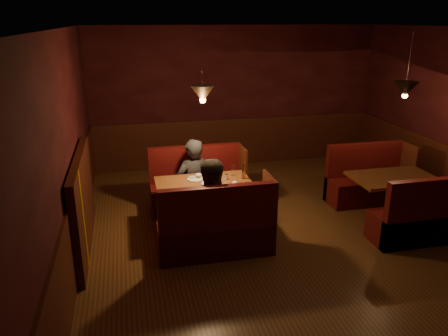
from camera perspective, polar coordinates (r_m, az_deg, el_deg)
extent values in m
cube|color=#482B1B|center=(6.52, 9.11, -8.89)|extent=(6.00, 7.00, 0.01)
cube|color=#311D17|center=(5.79, 10.66, 17.55)|extent=(6.00, 7.00, 0.01)
cube|color=black|center=(9.25, 1.55, 9.19)|extent=(6.00, 0.01, 2.90)
cube|color=black|center=(5.60, -19.94, 1.57)|extent=(0.01, 7.00, 2.90)
cube|color=black|center=(9.43, 1.53, 3.47)|extent=(6.00, 0.04, 1.00)
cube|color=black|center=(5.93, -18.68, -7.20)|extent=(0.04, 7.00, 1.00)
cube|color=black|center=(6.23, -17.96, -4.34)|extent=(0.10, 2.20, 1.30)
cube|color=#A6770B|center=(5.72, -17.85, -6.43)|extent=(0.01, 0.12, 1.30)
cylinder|color=#333333|center=(5.98, -2.88, 13.51)|extent=(0.01, 0.01, 0.80)
cone|color=black|center=(6.03, -2.82, 9.72)|extent=(0.34, 0.34, 0.22)
sphere|color=#FFBF72|center=(6.05, -2.81, 8.88)|extent=(0.08, 0.08, 0.08)
cylinder|color=#333333|center=(6.84, 23.08, 12.75)|extent=(0.01, 0.01, 0.80)
cone|color=black|center=(6.89, 22.65, 9.46)|extent=(0.34, 0.34, 0.22)
sphere|color=#FFBF72|center=(6.90, 22.55, 8.73)|extent=(0.08, 0.08, 0.08)
cube|color=#5A3210|center=(6.38, -2.63, -2.13)|extent=(1.39, 0.85, 0.05)
cylinder|color=black|center=(6.53, -2.58, -5.19)|extent=(0.14, 0.14, 0.70)
cylinder|color=black|center=(6.67, -2.54, -7.77)|extent=(0.56, 0.56, 0.04)
cylinder|color=silver|center=(6.30, -1.69, -2.05)|extent=(0.28, 0.28, 0.02)
cube|color=black|center=(6.29, -1.97, -1.86)|extent=(0.09, 0.08, 0.03)
ellipsoid|color=silver|center=(6.26, -2.18, -1.86)|extent=(0.07, 0.07, 0.06)
cube|color=tan|center=(6.21, -1.45, -2.15)|extent=(0.09, 0.07, 0.03)
cylinder|color=silver|center=(6.22, -1.74, -2.21)|extent=(0.06, 0.12, 0.01)
cylinder|color=silver|center=(6.51, -3.72, -1.43)|extent=(0.26, 0.26, 0.01)
ellipsoid|color=beige|center=(6.56, -3.33, -0.92)|extent=(0.10, 0.10, 0.05)
cube|color=silver|center=(6.52, -3.99, -1.30)|extent=(0.19, 0.07, 0.00)
cylinder|color=white|center=(6.46, 0.33, -1.20)|extent=(0.05, 0.05, 0.08)
cylinder|color=white|center=(6.64, 1.21, -0.33)|extent=(0.08, 0.08, 0.15)
cylinder|color=white|center=(6.22, 1.97, -1.70)|extent=(0.08, 0.08, 0.15)
cylinder|color=#47230F|center=(6.50, 2.61, -0.73)|extent=(0.06, 0.06, 0.16)
cylinder|color=#47230F|center=(6.47, 2.63, 0.22)|extent=(0.03, 0.03, 0.07)
ellipsoid|color=white|center=(6.30, 1.43, -1.93)|extent=(0.11, 0.10, 0.04)
cube|color=black|center=(7.23, -3.59, -3.80)|extent=(1.49, 0.55, 0.45)
cube|color=black|center=(7.32, -3.91, -1.01)|extent=(1.49, 0.12, 1.05)
cube|color=black|center=(7.27, 2.33, -1.12)|extent=(0.04, 0.55, 1.05)
cube|color=black|center=(5.94, -1.30, -9.07)|extent=(1.49, 0.55, 0.45)
cube|color=black|center=(5.62, -0.88, -7.38)|extent=(1.49, 0.12, 1.05)
cube|color=black|center=(5.99, 5.92, -5.74)|extent=(0.04, 0.55, 1.05)
cube|color=#5A3210|center=(7.20, 21.30, -1.21)|extent=(1.27, 0.81, 0.05)
cylinder|color=black|center=(7.33, 20.97, -3.84)|extent=(0.13, 0.13, 0.67)
cylinder|color=black|center=(7.45, 20.68, -6.08)|extent=(0.53, 0.53, 0.04)
cube|color=black|center=(7.91, 18.17, -2.79)|extent=(1.37, 0.53, 0.43)
cube|color=black|center=(7.98, 17.65, -0.35)|extent=(1.37, 0.11, 1.00)
cube|color=black|center=(8.19, 22.61, -0.45)|extent=(0.04, 0.53, 1.00)
cube|color=black|center=(6.86, 23.97, -6.88)|extent=(1.37, 0.53, 0.43)
cube|color=black|center=(6.61, 25.33, -5.36)|extent=(1.37, 0.11, 1.00)
imported|color=#23252B|center=(6.89, -4.14, 0.15)|extent=(0.69, 0.57, 1.60)
imported|color=#382F2C|center=(5.79, -1.17, -3.34)|extent=(0.97, 0.87, 1.64)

